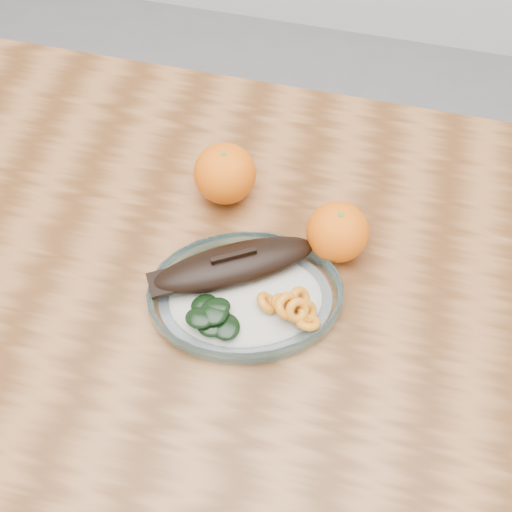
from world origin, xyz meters
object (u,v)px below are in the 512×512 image
(orange_left, at_px, (225,174))
(orange_right, at_px, (337,232))
(dining_table, at_px, (203,320))
(plated_meal, at_px, (245,294))

(orange_left, height_order, orange_right, orange_left)
(dining_table, bearing_deg, orange_left, 90.79)
(dining_table, relative_size, orange_right, 14.34)
(orange_left, xyz_separation_m, orange_right, (0.17, -0.06, -0.00))
(dining_table, xyz_separation_m, plated_meal, (0.07, -0.00, 0.12))
(dining_table, relative_size, orange_left, 13.54)
(orange_left, bearing_deg, dining_table, -89.21)
(dining_table, xyz_separation_m, orange_left, (-0.00, 0.16, 0.14))
(orange_right, bearing_deg, dining_table, -148.74)
(orange_right, bearing_deg, plated_meal, -133.46)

